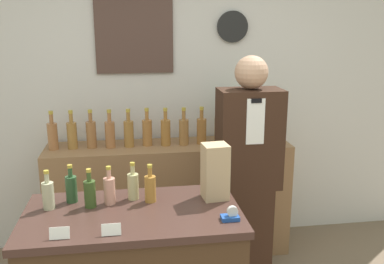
{
  "coord_description": "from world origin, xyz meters",
  "views": [
    {
      "loc": [
        -0.26,
        -1.64,
        1.94
      ],
      "look_at": [
        0.15,
        1.08,
        1.23
      ],
      "focal_mm": 40.0,
      "sensor_mm": 36.0,
      "label": 1
    }
  ],
  "objects": [
    {
      "name": "shelf_bottle_3",
      "position": [
        -0.42,
        1.71,
        1.08
      ],
      "size": [
        0.08,
        0.08,
        0.31
      ],
      "color": "#A4683D",
      "rests_on": "back_shelf"
    },
    {
      "name": "shelf_bottle_2",
      "position": [
        -0.57,
        1.73,
        1.08
      ],
      "size": [
        0.08,
        0.08,
        0.31
      ],
      "color": "#996339",
      "rests_on": "back_shelf"
    },
    {
      "name": "shelf_bottle_8",
      "position": [
        0.32,
        1.71,
        1.08
      ],
      "size": [
        0.08,
        0.08,
        0.31
      ],
      "color": "#996430",
      "rests_on": "back_shelf"
    },
    {
      "name": "counter_bottle_0",
      "position": [
        -0.7,
        0.54,
        1.06
      ],
      "size": [
        0.06,
        0.06,
        0.21
      ],
      "color": "#B2B089",
      "rests_on": "display_counter"
    },
    {
      "name": "price_card_left",
      "position": [
        -0.6,
        0.19,
        1.01
      ],
      "size": [
        0.09,
        0.02,
        0.06
      ],
      "color": "white",
      "rests_on": "display_counter"
    },
    {
      "name": "shelf_bottle_1",
      "position": [
        -0.72,
        1.73,
        1.08
      ],
      "size": [
        0.08,
        0.08,
        0.31
      ],
      "color": "#9F7035",
      "rests_on": "back_shelf"
    },
    {
      "name": "tape_dispenser",
      "position": [
        0.22,
        0.27,
        1.0
      ],
      "size": [
        0.09,
        0.06,
        0.07
      ],
      "color": "#1E4799",
      "rests_on": "display_counter"
    },
    {
      "name": "paper_bag",
      "position": [
        0.2,
        0.55,
        1.14
      ],
      "size": [
        0.15,
        0.14,
        0.31
      ],
      "color": "tan",
      "rests_on": "display_counter"
    },
    {
      "name": "potted_plant",
      "position": [
        0.69,
        1.76,
        1.17
      ],
      "size": [
        0.29,
        0.29,
        0.38
      ],
      "color": "#B27047",
      "rests_on": "back_shelf"
    },
    {
      "name": "shelf_bottle_7",
      "position": [
        0.17,
        1.71,
        1.08
      ],
      "size": [
        0.08,
        0.08,
        0.31
      ],
      "color": "#9A6938",
      "rests_on": "back_shelf"
    },
    {
      "name": "counter_bottle_4",
      "position": [
        -0.25,
        0.6,
        1.06
      ],
      "size": [
        0.06,
        0.06,
        0.21
      ],
      "color": "tan",
      "rests_on": "display_counter"
    },
    {
      "name": "back_shelf",
      "position": [
        0.05,
        1.72,
        0.48
      ],
      "size": [
        1.99,
        0.45,
        0.96
      ],
      "color": "#8E6642",
      "rests_on": "ground_plane"
    },
    {
      "name": "counter_bottle_3",
      "position": [
        -0.38,
        0.56,
        1.06
      ],
      "size": [
        0.06,
        0.06,
        0.21
      ],
      "color": "tan",
      "rests_on": "display_counter"
    },
    {
      "name": "counter_bottle_1",
      "position": [
        -0.59,
        0.61,
        1.06
      ],
      "size": [
        0.06,
        0.06,
        0.21
      ],
      "color": "#294B29",
      "rests_on": "display_counter"
    },
    {
      "name": "back_wall",
      "position": [
        -0.0,
        2.0,
        1.36
      ],
      "size": [
        5.2,
        0.09,
        2.7
      ],
      "color": "silver",
      "rests_on": "ground_plane"
    },
    {
      "name": "price_card_right",
      "position": [
        -0.36,
        0.19,
        1.01
      ],
      "size": [
        0.09,
        0.02,
        0.06
      ],
      "color": "white",
      "rests_on": "display_counter"
    },
    {
      "name": "counter_bottle_2",
      "position": [
        -0.48,
        0.53,
        1.06
      ],
      "size": [
        0.06,
        0.06,
        0.21
      ],
      "color": "#344C20",
      "rests_on": "display_counter"
    },
    {
      "name": "counter_bottle_5",
      "position": [
        -0.16,
        0.55,
        1.06
      ],
      "size": [
        0.06,
        0.06,
        0.21
      ],
      "color": "#A8722F",
      "rests_on": "display_counter"
    },
    {
      "name": "shelf_bottle_4",
      "position": [
        -0.27,
        1.72,
        1.08
      ],
      "size": [
        0.08,
        0.08,
        0.31
      ],
      "color": "olive",
      "rests_on": "back_shelf"
    },
    {
      "name": "shelf_bottle_9",
      "position": [
        0.47,
        1.71,
        1.08
      ],
      "size": [
        0.08,
        0.08,
        0.31
      ],
      "color": "#9F6B32",
      "rests_on": "back_shelf"
    },
    {
      "name": "shopkeeper",
      "position": [
        0.56,
        1.13,
        0.86
      ],
      "size": [
        0.44,
        0.27,
        1.73
      ],
      "color": "#331E14",
      "rests_on": "ground_plane"
    },
    {
      "name": "shelf_bottle_0",
      "position": [
        -0.86,
        1.73,
        1.08
      ],
      "size": [
        0.08,
        0.08,
        0.31
      ],
      "color": "#9F653C",
      "rests_on": "back_shelf"
    },
    {
      "name": "shelf_bottle_5",
      "position": [
        -0.12,
        1.73,
        1.08
      ],
      "size": [
        0.08,
        0.08,
        0.31
      ],
      "color": "#A46A35",
      "rests_on": "back_shelf"
    },
    {
      "name": "shelf_bottle_6",
      "position": [
        0.03,
        1.71,
        1.08
      ],
      "size": [
        0.08,
        0.08,
        0.31
      ],
      "color": "#A16B31",
      "rests_on": "back_shelf"
    }
  ]
}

